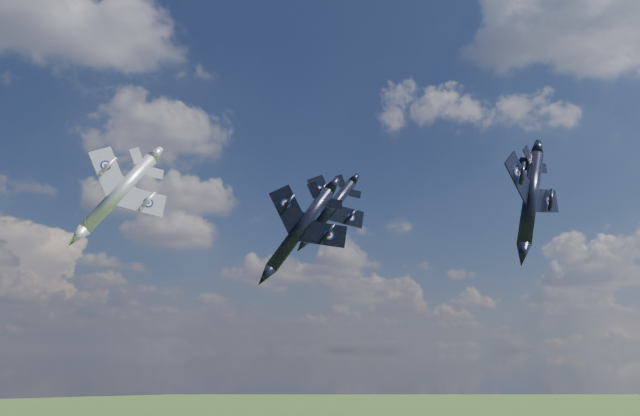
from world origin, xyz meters
name	(u,v)px	position (x,y,z in m)	size (l,w,h in m)	color
jet_lead_navy	(300,229)	(5.81, 13.12, 81.05)	(10.63, 14.83, 3.07)	black
jet_right_navy	(530,198)	(25.61, -1.00, 83.25)	(10.71, 14.93, 3.09)	black
jet_high_navy	(330,210)	(16.06, 28.00, 87.13)	(10.67, 14.88, 3.08)	black
jet_left_silver	(119,193)	(-13.22, 16.21, 83.91)	(10.24, 14.27, 2.95)	#A1A5AC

